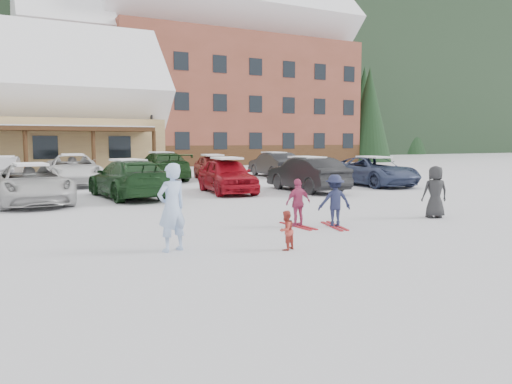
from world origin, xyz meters
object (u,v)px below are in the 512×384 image
parked_car_6 (373,171)px  parked_car_10 (73,170)px  adult_skier (172,207)px  parked_car_12 (212,167)px  toddler_red (286,230)px  child_magenta (298,203)px  parked_car_4 (227,175)px  parked_car_9 (2,172)px  parked_car_2 (31,184)px  lamp_post (152,122)px  parked_car_3 (128,179)px  parked_car_5 (307,174)px  parked_car_13 (274,165)px  alpine_hotel (208,76)px  parked_car_11 (161,166)px  bystander_dark (435,192)px  child_navy (335,201)px

parked_car_6 → parked_car_10: (-13.10, 6.96, 0.06)m
adult_skier → parked_car_12: adult_skier is taller
toddler_red → parked_car_10: bearing=-110.8°
child_magenta → parked_car_4: (1.81, 8.45, 0.12)m
parked_car_6 → parked_car_9: size_ratio=1.16×
child_magenta → parked_car_4: bearing=-104.1°
toddler_red → parked_car_2: size_ratio=0.16×
parked_car_4 → parked_car_6: bearing=6.1°
toddler_red → parked_car_10: size_ratio=0.15×
lamp_post → parked_car_3: size_ratio=1.22×
parked_car_12 → parked_car_5: bearing=-74.0°
lamp_post → parked_car_13: bearing=-54.2°
toddler_red → parked_car_3: 10.78m
parked_car_10 → parked_car_12: bearing=8.2°
alpine_hotel → parked_car_9: size_ratio=7.15×
parked_car_11 → parked_car_6: bearing=137.8°
parked_car_2 → parked_car_3: parked_car_3 is taller
parked_car_5 → parked_car_6: size_ratio=0.89×
parked_car_11 → parked_car_9: bearing=3.2°
parked_car_2 → parked_car_12: (9.97, 7.48, -0.00)m
toddler_red → parked_car_3: bearing=-113.2°
parked_car_5 → parked_car_12: size_ratio=1.11×
adult_skier → parked_car_4: bearing=-137.2°
alpine_hotel → parked_car_3: (-14.87, -28.09, -7.89)m
parked_car_10 → child_magenta: bearing=-72.6°
toddler_red → parked_car_6: size_ratio=0.16×
parked_car_3 → parked_car_2: bearing=-0.2°
lamp_post → parked_car_2: bearing=-119.7°
parked_car_4 → parked_car_13: size_ratio=0.96×
bystander_dark → parked_car_10: parked_car_10 is taller
toddler_red → lamp_post: bearing=-126.7°
child_navy → parked_car_12: 16.51m
parked_car_2 → child_navy: bearing=-56.2°
alpine_hotel → child_magenta: 39.50m
parked_car_9 → parked_car_10: parked_car_10 is taller
parked_car_5 → parked_car_9: parked_car_5 is taller
parked_car_12 → child_navy: bearing=-92.6°
toddler_red → parked_car_3: parked_car_3 is taller
parked_car_6 → parked_car_9: bearing=156.8°
toddler_red → parked_car_12: (5.91, 17.96, 0.30)m
child_navy → parked_car_4: 8.97m
parked_car_5 → parked_car_13: parked_car_5 is taller
parked_car_3 → parked_car_11: size_ratio=0.94×
parked_car_5 → parked_car_12: (-0.99, 8.26, -0.05)m
adult_skier → parked_car_12: 18.77m
parked_car_2 → parked_car_10: bearing=68.3°
parked_car_13 → parked_car_10: bearing=6.5°
parked_car_3 → parked_car_12: 9.71m
alpine_hotel → toddler_red: 42.19m
lamp_post → child_navy: bearing=-94.9°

